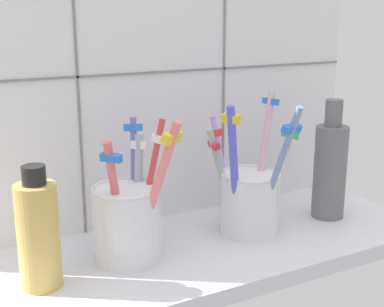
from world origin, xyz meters
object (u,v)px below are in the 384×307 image
object	(u,v)px
ceramic_vase	(332,169)
soap_bottle	(38,233)
toothbrush_cup_right	(250,196)
toothbrush_cup_left	(128,218)

from	to	relation	value
ceramic_vase	soap_bottle	world-z (taller)	ceramic_vase
toothbrush_cup_right	soap_bottle	xyz separation A→B (cm)	(-28.00, -1.63, 1.12)
toothbrush_cup_left	toothbrush_cup_right	xyz separation A→B (cm)	(17.24, 0.02, -0.19)
toothbrush_cup_right	soap_bottle	size ratio (longest dim) A/B	1.38
soap_bottle	ceramic_vase	bearing A→B (deg)	0.46
toothbrush_cup_right	ceramic_vase	xyz separation A→B (cm)	(12.95, -1.30, 2.26)
toothbrush_cup_left	ceramic_vase	world-z (taller)	toothbrush_cup_left
ceramic_vase	soap_bottle	xyz separation A→B (cm)	(-40.95, -0.33, -1.15)
ceramic_vase	soap_bottle	distance (cm)	40.96
ceramic_vase	soap_bottle	bearing A→B (deg)	-179.54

